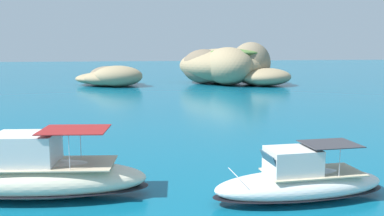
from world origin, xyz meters
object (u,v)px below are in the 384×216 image
(islet_small, at_px, (111,77))
(motorboat_white, at_px, (299,182))
(islet_large, at_px, (227,66))
(motorboat_cream, at_px, (37,176))

(islet_small, bearing_deg, motorboat_white, -80.56)
(islet_large, height_order, motorboat_white, islet_large)
(islet_small, xyz_separation_m, motorboat_cream, (-2.23, -56.54, -0.54))
(islet_small, height_order, motorboat_white, islet_small)
(islet_large, bearing_deg, islet_small, 179.73)
(islet_large, distance_m, motorboat_cream, 61.51)
(islet_large, height_order, motorboat_cream, islet_large)
(islet_large, bearing_deg, motorboat_white, -101.77)
(islet_small, distance_m, motorboat_cream, 56.59)
(islet_large, relative_size, islet_small, 1.76)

